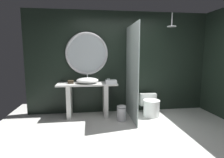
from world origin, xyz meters
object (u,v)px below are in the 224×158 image
waste_bin (122,113)px  rain_shower_head (172,25)px  tissue_box (71,82)px  toilet (150,106)px  tumbler_cup (108,81)px  vessel_sink (87,80)px  round_wall_mirror (87,54)px  folded_hand_towel (111,82)px

waste_bin → rain_shower_head: bearing=12.5°
tissue_box → toilet: (1.95, -0.13, -0.62)m
tumbler_cup → toilet: tumbler_cup is taller
rain_shower_head → waste_bin: size_ratio=0.89×
vessel_sink → tumbler_cup: size_ratio=4.84×
tissue_box → toilet: size_ratio=0.22×
vessel_sink → tissue_box: bearing=176.2°
round_wall_mirror → rain_shower_head: (2.02, -0.37, 0.67)m
tumbler_cup → tissue_box: tumbler_cup is taller
waste_bin → tissue_box: bearing=161.2°
rain_shower_head → folded_hand_towel: (-1.47, -0.04, -1.33)m
tissue_box → round_wall_mirror: size_ratio=0.12×
tissue_box → waste_bin: tissue_box is taller
rain_shower_head → waste_bin: rain_shower_head is taller
folded_hand_towel → round_wall_mirror: bearing=143.6°
toilet → folded_hand_towel: 1.18m
vessel_sink → toilet: (1.55, -0.11, -0.65)m
tumbler_cup → waste_bin: bearing=-53.8°
round_wall_mirror → toilet: 2.06m
rain_shower_head → folded_hand_towel: 1.98m
round_wall_mirror → rain_shower_head: bearing=-10.5°
vessel_sink → tumbler_cup: vessel_sink is taller
tissue_box → rain_shower_head: 2.77m
toilet → round_wall_mirror: bearing=165.9°
tumbler_cup → folded_hand_towel: 0.13m
waste_bin → folded_hand_towel: size_ratio=1.46×
tissue_box → rain_shower_head: size_ratio=0.40×
tumbler_cup → round_wall_mirror: bearing=150.2°
waste_bin → tumbler_cup: bearing=126.2°
vessel_sink → rain_shower_head: size_ratio=1.59×
round_wall_mirror → folded_hand_towel: size_ratio=4.17×
vessel_sink → round_wall_mirror: 0.70m
vessel_sink → rain_shower_head: (2.02, -0.09, 1.31)m
vessel_sink → tissue_box: size_ratio=4.02×
vessel_sink → toilet: bearing=-4.0°
folded_hand_towel → vessel_sink: bearing=166.8°
rain_shower_head → waste_bin: (-1.25, -0.28, -2.02)m
vessel_sink → waste_bin: (0.77, -0.37, -0.71)m
rain_shower_head → waste_bin: 2.39m
toilet → folded_hand_towel: (-1.00, -0.02, 0.63)m
round_wall_mirror → toilet: round_wall_mirror is taller
round_wall_mirror → waste_bin: size_ratio=2.86×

